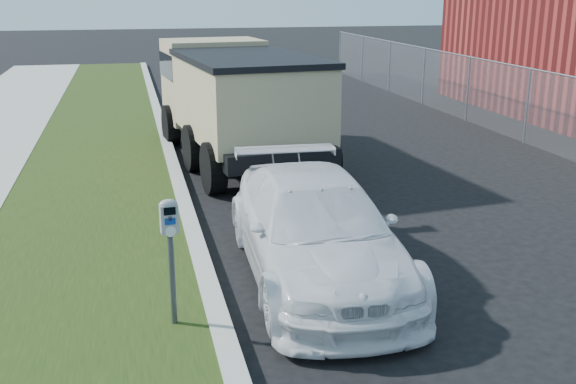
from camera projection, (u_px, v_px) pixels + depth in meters
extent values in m
plane|color=black|center=(411.00, 280.00, 8.73)|extent=(120.00, 120.00, 0.00)
cube|color=gray|center=(194.00, 238.00, 9.99)|extent=(0.25, 50.00, 0.15)
cube|color=#1A320D|center=(82.00, 248.00, 9.64)|extent=(3.00, 50.00, 0.13)
plane|color=slate|center=(527.00, 106.00, 16.32)|extent=(0.00, 30.00, 30.00)
cylinder|color=gray|center=(531.00, 69.00, 16.06)|extent=(0.04, 30.00, 0.04)
cylinder|color=gray|center=(527.00, 106.00, 16.32)|extent=(0.06, 0.06, 1.80)
cylinder|color=gray|center=(468.00, 89.00, 19.11)|extent=(0.06, 0.06, 1.80)
cylinder|color=gray|center=(424.00, 76.00, 21.90)|extent=(0.06, 0.06, 1.80)
cylinder|color=gray|center=(390.00, 67.00, 24.70)|extent=(0.06, 0.06, 1.80)
cylinder|color=gray|center=(362.00, 59.00, 27.49)|extent=(0.06, 0.06, 1.80)
cylinder|color=gray|center=(340.00, 52.00, 30.29)|extent=(0.06, 0.06, 1.80)
cylinder|color=#3F4247|center=(172.00, 279.00, 7.19)|extent=(0.07, 0.07, 1.02)
cube|color=gray|center=(169.00, 219.00, 7.00)|extent=(0.20, 0.14, 0.31)
ellipsoid|color=gray|center=(168.00, 205.00, 6.95)|extent=(0.21, 0.14, 0.12)
cube|color=black|center=(170.00, 211.00, 6.91)|extent=(0.12, 0.02, 0.08)
cube|color=navy|center=(170.00, 221.00, 6.94)|extent=(0.11, 0.02, 0.07)
cylinder|color=silver|center=(171.00, 232.00, 6.97)|extent=(0.11, 0.02, 0.11)
cube|color=#3F4247|center=(170.00, 219.00, 6.93)|extent=(0.04, 0.01, 0.05)
imported|color=white|center=(315.00, 229.00, 8.65)|extent=(2.03, 4.62, 1.32)
cube|color=black|center=(239.00, 129.00, 14.61)|extent=(2.79, 6.38, 0.34)
cube|color=#9D8C65|center=(214.00, 80.00, 16.38)|extent=(2.45, 1.98, 1.93)
cube|color=black|center=(213.00, 64.00, 16.27)|extent=(2.48, 2.00, 0.58)
cube|color=#9D8C65|center=(248.00, 98.00, 13.68)|extent=(2.75, 4.29, 1.55)
cube|color=black|center=(248.00, 58.00, 13.45)|extent=(2.85, 4.39, 0.12)
cube|color=black|center=(206.00, 109.00, 17.46)|extent=(2.32, 0.40, 0.29)
cylinder|color=black|center=(171.00, 125.00, 16.23)|extent=(0.41, 0.99, 0.97)
cylinder|color=black|center=(259.00, 119.00, 16.95)|extent=(0.41, 0.99, 0.97)
cylinder|color=black|center=(194.00, 148.00, 13.88)|extent=(0.41, 0.99, 0.97)
cylinder|color=black|center=(295.00, 140.00, 14.59)|extent=(0.41, 0.99, 0.97)
cylinder|color=black|center=(213.00, 168.00, 12.31)|extent=(0.41, 0.99, 0.97)
cylinder|color=black|center=(326.00, 158.00, 13.02)|extent=(0.41, 0.99, 0.97)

